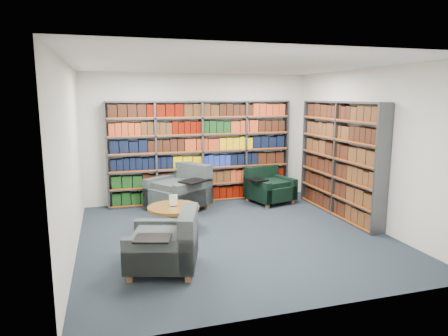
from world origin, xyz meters
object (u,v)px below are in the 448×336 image
object	(u,v)px
chair_teal_front	(169,246)
coffee_table	(174,211)
chair_green_right	(268,188)
chair_teal_left	(182,191)

from	to	relation	value
chair_teal_front	coffee_table	world-z (taller)	chair_teal_front
chair_green_right	coffee_table	distance (m)	2.65
chair_teal_left	chair_teal_front	size ratio (longest dim) A/B	1.22
chair_teal_left	coffee_table	size ratio (longest dim) A/B	1.60
chair_green_right	coffee_table	size ratio (longest dim) A/B	1.24
chair_teal_left	chair_green_right	distance (m)	1.93
chair_teal_left	coffee_table	xyz separation A→B (m)	(-0.38, -1.28, -0.04)
chair_teal_left	chair_teal_front	xyz separation A→B (m)	(-0.70, -2.89, -0.04)
chair_green_right	chair_teal_front	xyz separation A→B (m)	(-2.64, -2.91, 0.02)
chair_teal_left	chair_teal_front	distance (m)	2.97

